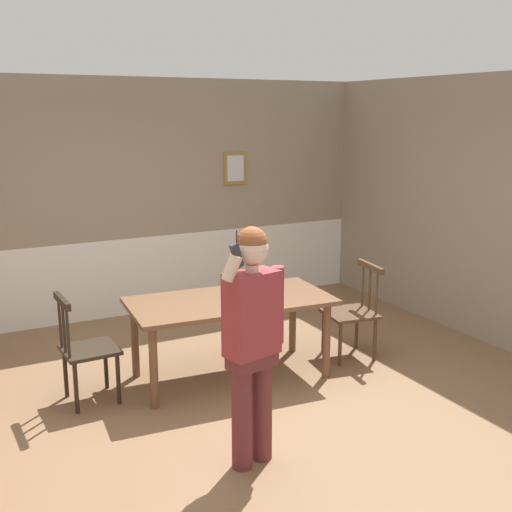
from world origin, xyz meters
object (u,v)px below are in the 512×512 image
Objects in this scene: chair_by_doorway at (85,349)px; person_figure at (253,333)px; chair_near_window at (353,311)px; dining_table at (230,308)px.

person_figure reaches higher than chair_by_doorway.
chair_near_window is 1.00× the size of chair_by_doorway.
person_figure is (0.79, -1.49, 0.48)m from chair_by_doorway.
chair_by_doorway is (-2.57, 0.21, 0.00)m from chair_near_window.
person_figure is at bearing 134.46° from chair_near_window.
chair_by_doorway is 0.56× the size of person_figure.
dining_table is 1.50m from person_figure.
person_figure is at bearing 25.95° from chair_by_doorway.
chair_by_doorway is at bearing 175.54° from dining_table.
dining_table is at bearing 83.41° from chair_by_doorway.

